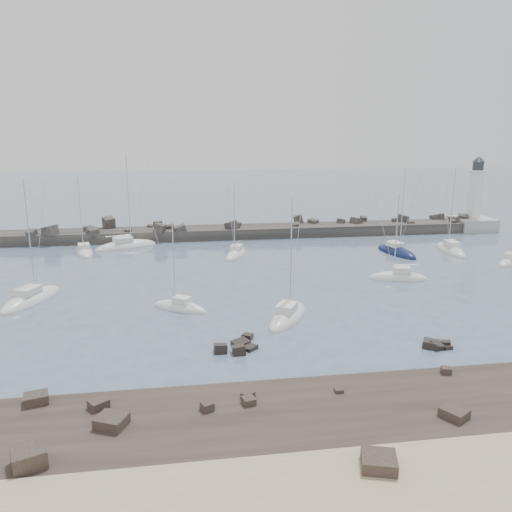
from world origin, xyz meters
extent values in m
plane|color=#4B5E76|center=(0.00, 0.00, 0.00)|extent=(400.00, 400.00, 0.00)
cube|color=#2C221E|center=(0.00, -22.00, 0.00)|extent=(140.00, 12.00, 0.70)
cube|color=#2C221E|center=(2.50, -18.51, 0.47)|extent=(0.63, 0.59, 0.25)
cube|color=#2C221E|center=(-4.01, -18.37, 0.56)|extent=(1.08, 1.06, 0.42)
cube|color=#2C221E|center=(-16.92, -23.82, 0.88)|extent=(2.27, 2.23, 1.07)
cube|color=#2C221E|center=(11.49, -17.00, 0.59)|extent=(0.90, 0.84, 0.48)
cube|color=#2C221E|center=(-14.08, -18.19, 0.64)|extent=(1.55, 1.51, 0.58)
cube|color=#2C221E|center=(-12.93, -20.53, 0.70)|extent=(2.28, 2.14, 0.70)
cube|color=#2C221E|center=(-6.90, -19.53, 0.63)|extent=(0.99, 1.01, 0.55)
cube|color=#2C221E|center=(2.07, -26.95, 0.78)|extent=(2.31, 2.24, 0.86)
cube|color=#2C221E|center=(-18.38, -16.92, 0.68)|extent=(1.83, 1.63, 0.66)
cube|color=#2C221E|center=(8.90, -22.72, 0.65)|extent=(1.99, 2.05, 0.60)
cube|color=#2C221E|center=(-4.07, -19.15, 0.58)|extent=(1.00, 1.03, 0.46)
cube|color=black|center=(-3.37, -8.66, -0.02)|extent=(1.83, 1.79, 1.02)
cube|color=black|center=(-3.74, -10.46, 0.23)|extent=(1.20, 1.20, 1.18)
cube|color=black|center=(-2.79, -9.59, -0.08)|extent=(1.80, 1.77, 0.89)
cube|color=black|center=(-3.51, -10.13, 0.06)|extent=(0.94, 0.82, 0.71)
cube|color=black|center=(-2.63, -7.58, 0.10)|extent=(1.20, 1.24, 0.87)
cube|color=black|center=(-5.27, -9.94, 0.25)|extent=(1.18, 1.10, 1.10)
cube|color=black|center=(13.06, -11.52, 0.16)|extent=(1.94, 1.98, 0.98)
cube|color=black|center=(14.31, -12.15, 0.06)|extent=(0.83, 0.79, 0.51)
cube|color=black|center=(13.38, -11.99, 0.14)|extent=(1.28, 1.25, 1.10)
cube|color=black|center=(14.11, -11.08, -0.02)|extent=(1.34, 1.37, 0.92)
cube|color=black|center=(14.45, -11.35, 0.08)|extent=(1.51, 1.47, 0.82)
cube|color=#2F2C2A|center=(-7.50, 38.00, 0.20)|extent=(115.00, 6.00, 3.20)
cube|color=#2F2C2A|center=(0.33, 36.66, 2.32)|extent=(2.60, 2.49, 2.01)
cube|color=#2F2C2A|center=(-13.78, 40.04, 1.85)|extent=(1.41, 1.45, 0.83)
cube|color=#2F2C2A|center=(26.01, 40.48, 2.09)|extent=(1.39, 1.43, 1.45)
cube|color=#2F2C2A|center=(-17.35, 36.24, 1.81)|extent=(1.42, 1.42, 1.02)
cube|color=#2F2C2A|center=(13.29, 40.40, 2.37)|extent=(2.00, 1.60, 2.05)
cube|color=#2F2C2A|center=(-32.75, 35.62, 2.05)|extent=(1.62, 1.95, 1.49)
cube|color=#2F2C2A|center=(-21.05, 40.49, 2.58)|extent=(2.48, 2.88, 2.49)
cube|color=#2F2C2A|center=(41.60, 38.61, 1.47)|extent=(1.47, 1.37, 0.91)
cube|color=#2F2C2A|center=(15.99, 39.97, 1.95)|extent=(2.27, 2.35, 1.32)
cube|color=#2F2C2A|center=(-11.97, 35.59, 2.38)|extent=(2.42, 2.32, 1.89)
cube|color=#2F2C2A|center=(-29.91, 35.81, 2.38)|extent=(2.96, 2.93, 2.01)
cube|color=#2F2C2A|center=(-12.52, 40.46, 2.16)|extent=(1.73, 1.75, 1.27)
cube|color=#2F2C2A|center=(43.66, 39.90, 1.98)|extent=(1.39, 1.29, 0.76)
cube|color=#2F2C2A|center=(41.09, 40.59, 2.01)|extent=(2.54, 2.09, 1.99)
cube|color=#2F2C2A|center=(12.16, 37.34, 1.82)|extent=(1.34, 1.51, 1.36)
cube|color=#2F2C2A|center=(-23.05, 35.66, 1.92)|extent=(2.38, 2.48, 1.46)
cube|color=#2F2C2A|center=(-8.49, 36.17, 1.84)|extent=(2.42, 2.41, 2.06)
cube|color=#2F2C2A|center=(31.62, 38.77, 2.06)|extent=(1.18, 1.06, 0.90)
cube|color=#2F2C2A|center=(33.71, 36.89, 1.56)|extent=(1.70, 1.58, 1.28)
cube|color=#2F2C2A|center=(0.78, 37.36, 2.04)|extent=(2.43, 2.50, 1.45)
cube|color=#2F2C2A|center=(-23.78, 38.22, 1.76)|extent=(2.81, 2.61, 1.80)
cube|color=#2F2C2A|center=(44.97, 39.31, 1.81)|extent=(1.36, 1.36, 1.24)
cube|color=#2F2C2A|center=(-10.40, 38.23, 1.92)|extent=(1.80, 1.60, 1.35)
cube|color=#2F2C2A|center=(1.05, 38.35, 1.73)|extent=(2.88, 3.14, 1.70)
cube|color=#2F2C2A|center=(-23.56, 37.16, 1.86)|extent=(1.41, 1.38, 1.19)
cube|color=#2F2C2A|center=(42.69, 37.16, 2.17)|extent=(1.89, 2.05, 1.36)
cube|color=#2F2C2A|center=(-13.48, 39.59, 1.46)|extent=(1.79, 1.67, 1.17)
cube|color=#2F2C2A|center=(33.22, 39.04, 2.09)|extent=(2.12, 2.03, 2.20)
cube|color=#2F2C2A|center=(21.15, 39.21, 1.97)|extent=(2.06, 1.94, 1.49)
cube|color=#2F2C2A|center=(44.73, 37.68, 2.27)|extent=(2.18, 2.37, 2.00)
cube|color=#2F2C2A|center=(42.03, 36.36, 1.95)|extent=(1.13, 1.33, 1.13)
cube|color=#2F2C2A|center=(23.99, 38.62, 2.13)|extent=(2.67, 2.60, 1.62)
cube|color=#A1A19C|center=(47.00, 38.00, 0.80)|extent=(7.00, 7.00, 3.00)
cylinder|color=white|center=(47.00, 38.00, 6.80)|extent=(2.50, 2.50, 9.00)
cylinder|color=white|center=(47.00, 38.00, 11.23)|extent=(3.20, 3.20, 0.25)
cylinder|color=#2E3338|center=(47.00, 38.00, 12.10)|extent=(2.00, 2.00, 1.60)
cone|color=#2E3338|center=(47.00, 38.00, 13.40)|extent=(2.20, 2.20, 1.00)
ellipsoid|color=silver|center=(-23.48, 29.36, 0.05)|extent=(4.52, 8.44, 1.98)
cube|color=white|center=(-23.38, 28.97, 1.19)|extent=(2.16, 2.60, 0.61)
cylinder|color=silver|center=(-23.65, 29.98, 6.34)|extent=(0.10, 0.10, 10.89)
cylinder|color=silver|center=(-23.23, 28.42, 1.76)|extent=(0.93, 3.14, 0.09)
ellipsoid|color=silver|center=(-25.02, 6.34, 0.05)|extent=(6.24, 9.64, 2.33)
cube|color=white|center=(-25.20, 5.91, 1.41)|extent=(2.73, 3.11, 0.74)
cylinder|color=silver|center=(-24.74, 7.02, 7.29)|extent=(0.13, 0.13, 12.49)
cylinder|color=silver|center=(-25.46, 5.32, 2.09)|extent=(1.54, 3.45, 0.11)
ellipsoid|color=silver|center=(-17.30, 32.00, 0.05)|extent=(10.53, 7.13, 2.42)
cube|color=white|center=(-17.76, 31.79, 1.44)|extent=(3.44, 3.05, 0.73)
cylinder|color=silver|center=(-16.56, 32.34, 7.93)|extent=(0.12, 0.12, 13.70)
cylinder|color=silver|center=(-18.40, 31.49, 2.12)|extent=(3.73, 1.80, 0.10)
ellipsoid|color=silver|center=(-8.72, 1.34, 0.05)|extent=(6.45, 5.13, 1.79)
cube|color=white|center=(-8.45, 1.17, 1.12)|extent=(2.20, 2.05, 0.61)
cylinder|color=silver|center=(-9.15, 1.62, 5.13)|extent=(0.11, 0.11, 8.63)
cylinder|color=silver|center=(-8.07, 0.93, 1.69)|extent=(2.20, 1.46, 0.09)
ellipsoid|color=silver|center=(-0.26, 23.88, 0.05)|extent=(5.17, 7.74, 2.05)
cube|color=white|center=(-0.10, 24.22, 1.27)|extent=(2.23, 2.52, 0.70)
cylinder|color=silver|center=(-0.50, 23.34, 5.95)|extent=(0.12, 0.12, 10.05)
cylinder|color=silver|center=(0.11, 24.70, 1.91)|extent=(1.32, 2.75, 0.10)
ellipsoid|color=silver|center=(2.08, -3.08, 0.05)|extent=(6.53, 8.40, 2.20)
cube|color=white|center=(1.87, -3.43, 1.35)|extent=(2.64, 2.85, 0.73)
cylinder|color=silver|center=(2.43, -2.51, 6.58)|extent=(0.12, 0.12, 11.18)
cylinder|color=silver|center=(1.56, -3.92, 2.02)|extent=(1.82, 2.88, 0.10)
ellipsoid|color=#101943|center=(24.52, 21.64, 0.05)|extent=(4.67, 9.31, 2.27)
cube|color=white|center=(24.42, 22.07, 1.38)|extent=(2.31, 2.83, 0.72)
cylinder|color=silver|center=(24.68, 20.94, 7.03)|extent=(0.12, 0.12, 12.04)
cylinder|color=silver|center=(24.28, 22.68, 2.05)|extent=(0.89, 3.50, 0.10)
ellipsoid|color=silver|center=(18.90, 8.37, 0.05)|extent=(7.71, 3.96, 2.09)
cube|color=white|center=(19.26, 8.28, 1.30)|extent=(2.36, 1.93, 0.73)
cylinder|color=silver|center=(18.33, 8.51, 5.92)|extent=(0.12, 0.12, 9.97)
cylinder|color=silver|center=(19.76, 8.16, 1.98)|extent=(2.89, 0.79, 0.10)
ellipsoid|color=silver|center=(33.41, 21.62, 0.05)|extent=(3.65, 9.32, 2.36)
cube|color=white|center=(33.37, 21.17, 1.43)|extent=(2.06, 2.71, 0.76)
cylinder|color=silver|center=(33.48, 22.34, 7.19)|extent=(0.13, 0.13, 12.28)
cylinder|color=silver|center=(33.31, 20.53, 2.14)|extent=(0.45, 3.63, 0.11)
ellipsoid|color=silver|center=(38.18, 13.65, 0.05)|extent=(6.59, 5.66, 1.93)
cube|color=white|center=(37.92, 13.45, 1.21)|extent=(2.31, 2.20, 0.68)
cylinder|color=silver|center=(37.54, 13.17, 1.84)|extent=(2.20, 1.68, 0.10)
camera|label=1|loc=(-8.05, -49.36, 18.33)|focal=35.00mm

